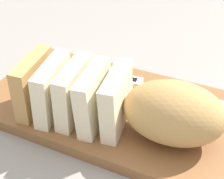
% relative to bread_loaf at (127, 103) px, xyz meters
% --- Properties ---
extents(ground_plane, '(3.00, 3.00, 0.00)m').
position_rel_bread_loaf_xyz_m(ground_plane, '(0.05, -0.05, -0.07)').
color(ground_plane, gray).
extents(cutting_board, '(0.46, 0.25, 0.02)m').
position_rel_bread_loaf_xyz_m(cutting_board, '(0.05, -0.05, -0.06)').
color(cutting_board, brown).
rests_on(cutting_board, ground_plane).
extents(bread_loaf, '(0.34, 0.14, 0.10)m').
position_rel_bread_loaf_xyz_m(bread_loaf, '(0.00, 0.00, 0.00)').
color(bread_loaf, tan).
rests_on(bread_loaf, cutting_board).
extents(bread_knife, '(0.25, 0.05, 0.02)m').
position_rel_bread_loaf_xyz_m(bread_knife, '(0.02, -0.10, -0.04)').
color(bread_knife, silver).
rests_on(bread_knife, cutting_board).
extents(crumb_near_knife, '(0.01, 0.01, 0.01)m').
position_rel_bread_loaf_xyz_m(crumb_near_knife, '(-0.06, -0.03, -0.04)').
color(crumb_near_knife, tan).
rests_on(crumb_near_knife, cutting_board).
extents(crumb_near_loaf, '(0.01, 0.01, 0.01)m').
position_rel_bread_loaf_xyz_m(crumb_near_loaf, '(0.05, -0.02, -0.05)').
color(crumb_near_loaf, tan).
rests_on(crumb_near_loaf, cutting_board).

